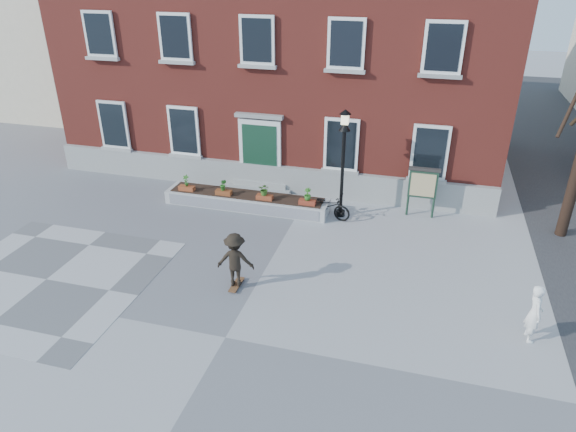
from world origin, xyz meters
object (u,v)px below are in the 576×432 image
(bystander, at_px, (535,313))
(skateboarder, at_px, (235,260))
(lamp_post, at_px, (344,149))
(bicycle, at_px, (327,206))
(notice_board, at_px, (423,184))

(bystander, bearing_deg, skateboarder, 81.62)
(bystander, relative_size, lamp_post, 0.39)
(bicycle, xyz_separation_m, bystander, (6.14, -5.18, 0.30))
(skateboarder, bearing_deg, bystander, -1.43)
(lamp_post, bearing_deg, notice_board, 14.32)
(lamp_post, relative_size, skateboarder, 2.32)
(notice_board, bearing_deg, lamp_post, -165.68)
(notice_board, relative_size, skateboarder, 1.11)
(bystander, height_order, lamp_post, lamp_post)
(bicycle, bearing_deg, skateboarder, 174.87)
(bystander, distance_m, notice_board, 6.84)
(notice_board, bearing_deg, bicycle, -162.94)
(notice_board, distance_m, skateboarder, 7.69)
(skateboarder, bearing_deg, lamp_post, 68.79)
(bicycle, relative_size, lamp_post, 0.46)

